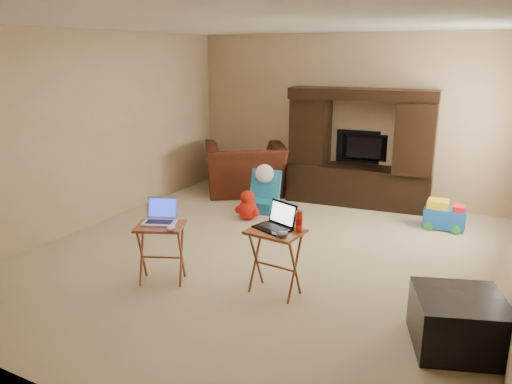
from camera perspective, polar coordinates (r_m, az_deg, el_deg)
The scene contains 19 objects.
floor at distance 5.68m, azimuth 0.95°, elevation -7.31°, with size 5.50×5.50×0.00m, color #C7BA8A.
ceiling at distance 5.23m, azimuth 1.08°, elevation 18.77°, with size 5.50×5.50×0.00m, color silver.
wall_back at distance 7.84m, azimuth 10.27°, elevation 8.35°, with size 5.00×5.00×0.00m, color tan.
wall_front at distance 3.19m, azimuth -22.03°, elevation -3.17°, with size 5.00×5.00×0.00m, color tan.
wall_left at distance 6.81m, azimuth -18.23°, elevation 6.73°, with size 5.50×5.50×0.00m, color tan.
entertainment_center at distance 7.53m, azimuth 11.78°, elevation 4.96°, with size 2.10×0.53×1.72m, color black.
television at distance 7.73m, azimuth 12.21°, elevation 4.95°, with size 0.87×0.11×0.50m, color black.
recliner at distance 8.04m, azimuth -1.26°, elevation 2.65°, with size 1.24×1.08×0.81m, color #4D1C10.
child_rocker at distance 7.17m, azimuth 0.48°, elevation 0.11°, with size 0.44×0.50×0.58m, color #196B8B, non-canonical shape.
plush_toy at distance 6.81m, azimuth -0.95°, elevation -1.49°, with size 0.37×0.31×0.42m, color red, non-canonical shape.
push_toy at distance 6.89m, azimuth 20.77°, elevation -2.44°, with size 0.52×0.37×0.39m, color blue, non-canonical shape.
ottoman at distance 4.27m, azimuth 22.13°, elevation -13.62°, with size 0.66×0.66×0.42m, color black.
tray_table_left at distance 5.06m, azimuth -10.75°, elevation -6.92°, with size 0.46×0.37×0.60m, color #9A4D25.
tray_table_right at distance 4.73m, azimuth 2.18°, elevation -8.02°, with size 0.49×0.39×0.63m, color brown.
laptop_left at distance 4.95m, azimuth -11.05°, elevation -2.26°, with size 0.31×0.26×0.24m, color silver.
laptop_right at distance 4.61m, azimuth 1.90°, elevation -2.86°, with size 0.33×0.27×0.24m, color black.
mouse_left at distance 4.78m, azimuth -9.68°, elevation -4.07°, with size 0.08×0.12×0.05m, color white.
mouse_right at distance 4.45m, azimuth 3.06°, elevation -4.84°, with size 0.08×0.13×0.05m, color #434348.
water_bottle at distance 4.57m, azimuth 4.93°, elevation -3.36°, with size 0.06×0.06×0.19m, color red.
Camera 1 is at (2.37, -4.66, 2.22)m, focal length 35.00 mm.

